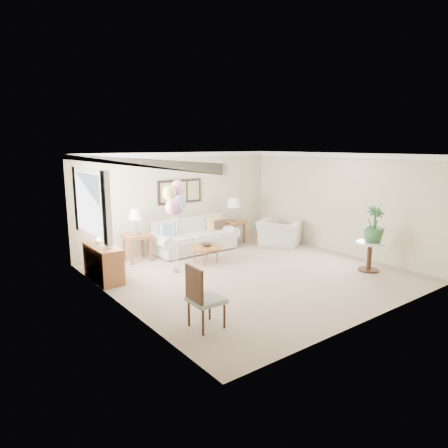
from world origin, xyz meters
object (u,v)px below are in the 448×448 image
coffee_table (205,248)px  armchair (279,233)px  balloon_cluster (175,200)px  accent_chair (202,296)px  sofa (194,239)px

coffee_table → armchair: size_ratio=0.76×
balloon_cluster → accent_chair: bearing=-112.3°
armchair → balloon_cluster: (-3.57, -0.39, 1.28)m
coffee_table → balloon_cluster: balloon_cluster is taller
armchair → accent_chair: (-4.65, -3.03, 0.17)m
sofa → armchair: sofa is taller
sofa → balloon_cluster: 2.25m
armchair → accent_chair: 5.55m
accent_chair → sofa: bearing=58.7°
armchair → balloon_cluster: balloon_cluster is taller
sofa → armchair: size_ratio=2.18×
accent_chair → balloon_cluster: (1.08, 2.64, 1.10)m
sofa → coffee_table: sofa is taller
sofa → coffee_table: bearing=-109.5°
accent_chair → coffee_table: bearing=54.9°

